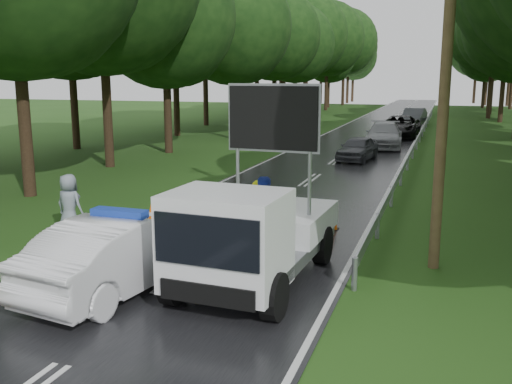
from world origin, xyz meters
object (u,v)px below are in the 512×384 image
at_px(queue_car_third, 400,127).
at_px(civilian, 266,213).
at_px(queue_car_first, 358,148).
at_px(police_sedan, 121,254).
at_px(officer, 257,210).
at_px(work_truck, 251,235).
at_px(queue_car_fourth, 414,117).
at_px(barrier, 237,224).
at_px(queue_car_second, 384,135).

bearing_deg(queue_car_third, civilian, -90.18).
bearing_deg(queue_car_first, police_sedan, -87.56).
bearing_deg(officer, queue_car_third, -136.49).
distance_m(work_truck, civilian, 2.66).
relative_size(queue_car_third, queue_car_fourth, 1.17).
distance_m(queue_car_third, queue_car_fourth, 9.99).
distance_m(work_truck, queue_car_third, 31.26).
bearing_deg(work_truck, queue_car_fourth, 91.37).
height_order(police_sedan, civilian, civilian).
bearing_deg(barrier, queue_car_third, 71.64).
bearing_deg(queue_car_fourth, queue_car_first, -88.55).
xyz_separation_m(barrier, queue_car_third, (1.37, 29.84, -0.13)).
height_order(queue_car_first, queue_car_fourth, queue_car_fourth).
height_order(queue_car_third, queue_car_fourth, queue_car_fourth).
bearing_deg(work_truck, police_sedan, -154.04).
bearing_deg(civilian, barrier, -142.41).
relative_size(barrier, queue_car_first, 0.75).
distance_m(barrier, queue_car_third, 29.87).
xyz_separation_m(queue_car_second, queue_car_third, (0.44, 6.45, 0.01)).
relative_size(officer, queue_car_third, 0.29).
height_order(queue_car_second, queue_car_fourth, queue_car_fourth).
xyz_separation_m(work_truck, queue_car_first, (-0.61, 18.81, -0.47)).
height_order(work_truck, queue_car_first, work_truck).
relative_size(police_sedan, work_truck, 0.93).
height_order(queue_car_first, queue_car_second, queue_car_second).
bearing_deg(police_sedan, work_truck, -148.56).
xyz_separation_m(civilian, queue_car_second, (0.61, 22.20, -0.16)).
bearing_deg(queue_car_third, barrier, -90.71).
distance_m(barrier, civilian, 1.24).
bearing_deg(barrier, officer, 78.33).
bearing_deg(queue_car_first, barrier, -83.04).
bearing_deg(police_sedan, civilian, -109.57).
relative_size(police_sedan, officer, 2.97).
bearing_deg(queue_car_second, police_sedan, -99.78).
height_order(barrier, queue_car_first, queue_car_first).
height_order(police_sedan, work_truck, work_truck).
distance_m(officer, queue_car_fourth, 38.04).
relative_size(work_truck, barrier, 1.87).
xyz_separation_m(work_truck, officer, (-0.95, 3.24, -0.29)).
relative_size(police_sedan, queue_car_first, 1.30).
distance_m(civilian, queue_car_first, 16.20).
relative_size(work_truck, queue_car_third, 0.94).
xyz_separation_m(police_sedan, queue_car_second, (2.53, 25.85, -0.01)).
xyz_separation_m(officer, civilian, (0.45, -0.63, 0.11)).
distance_m(barrier, queue_car_first, 17.40).
xyz_separation_m(queue_car_first, queue_car_third, (1.15, 12.45, 0.14)).
bearing_deg(police_sedan, queue_car_second, -87.38).
bearing_deg(queue_car_third, queue_car_second, -91.96).
bearing_deg(barrier, queue_car_second, 71.99).
height_order(officer, civilian, civilian).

